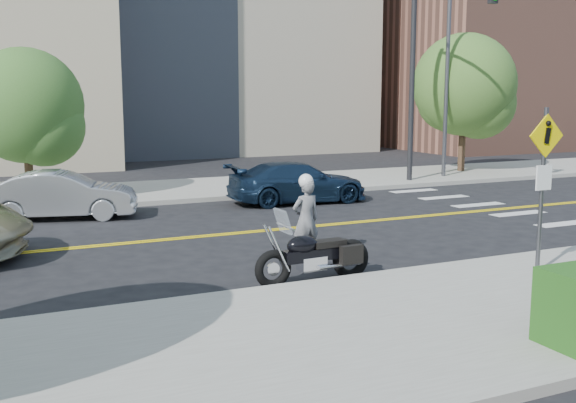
# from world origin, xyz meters

# --- Properties ---
(ground_plane) EXTENTS (120.00, 120.00, 0.00)m
(ground_plane) POSITION_xyz_m (0.00, 0.00, 0.00)
(ground_plane) COLOR black
(ground_plane) RESTS_ON ground
(sidewalk_near) EXTENTS (60.00, 5.00, 0.15)m
(sidewalk_near) POSITION_xyz_m (0.00, -7.50, 0.07)
(sidewalk_near) COLOR #9E9B91
(sidewalk_near) RESTS_ON ground_plane
(sidewalk_far) EXTENTS (60.00, 5.00, 0.15)m
(sidewalk_far) POSITION_xyz_m (0.00, 7.50, 0.07)
(sidewalk_far) COLOR #9E9B91
(sidewalk_far) RESTS_ON ground_plane
(building_right) EXTENTS (14.00, 12.00, 12.00)m
(building_right) POSITION_xyz_m (26.00, 20.00, 6.00)
(building_right) COLOR #8C5947
(building_right) RESTS_ON ground_plane
(lamp_post) EXTENTS (0.16, 0.16, 8.00)m
(lamp_post) POSITION_xyz_m (12.00, 6.50, 4.15)
(lamp_post) COLOR #4C4C51
(lamp_post) RESTS_ON sidewalk_far
(traffic_light) EXTENTS (0.28, 4.50, 7.00)m
(traffic_light) POSITION_xyz_m (10.00, 5.08, 4.67)
(traffic_light) COLOR black
(traffic_light) RESTS_ON sidewalk_far
(pedestrian_sign) EXTENTS (0.78, 0.08, 3.00)m
(pedestrian_sign) POSITION_xyz_m (4.20, -6.31, 1.96)
(pedestrian_sign) COLOR #4C4C51
(pedestrian_sign) RESTS_ON sidewalk_near
(motorcyclist) EXTENTS (0.65, 0.46, 1.79)m
(motorcyclist) POSITION_xyz_m (1.03, -3.13, 0.89)
(motorcyclist) COLOR #9C9DA1
(motorcyclist) RESTS_ON ground
(motorcycle) EXTENTS (2.29, 0.78, 1.38)m
(motorcycle) POSITION_xyz_m (0.47, -4.60, 0.69)
(motorcycle) COLOR black
(motorcycle) RESTS_ON ground
(parked_car_silver) EXTENTS (4.21, 2.38, 1.31)m
(parked_car_silver) POSITION_xyz_m (-2.95, 3.88, 0.66)
(parked_car_silver) COLOR #A3A6AB
(parked_car_silver) RESTS_ON ground
(parked_car_blue) EXTENTS (4.55, 2.07, 1.29)m
(parked_car_blue) POSITION_xyz_m (4.12, 3.68, 0.65)
(parked_car_blue) COLOR #162942
(parked_car_blue) RESTS_ON ground
(tree_far_a) EXTENTS (3.52, 3.52, 4.81)m
(tree_far_a) POSITION_xyz_m (-3.56, 6.88, 3.04)
(tree_far_a) COLOR #382619
(tree_far_a) RESTS_ON ground
(tree_far_b) EXTENTS (4.30, 4.30, 5.95)m
(tree_far_b) POSITION_xyz_m (13.85, 7.69, 3.79)
(tree_far_b) COLOR #382619
(tree_far_b) RESTS_ON ground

